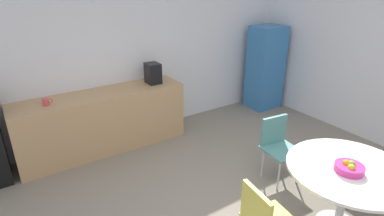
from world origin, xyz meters
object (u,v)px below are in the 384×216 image
Objects in this scene: fruit_bowl at (349,168)px; locker_cabinet at (265,68)px; round_table at (348,178)px; mug_white at (46,102)px; mug_green at (148,79)px; coffee_maker at (153,73)px; chair_teal at (278,141)px.

locker_cabinet is at bearing 57.91° from fruit_bowl.
fruit_bowl is at bearing -161.50° from round_table.
mug_white and mug_green have the same top height.
coffee_maker is at bearing 177.60° from locker_cabinet.
locker_cabinet is at bearing 48.70° from chair_teal.
mug_white is 1.00× the size of mug_green.
coffee_maker is (-0.76, 1.94, 0.54)m from chair_teal.
fruit_bowl is at bearing -53.48° from mug_white.
mug_white is 1.59m from coffee_maker.
coffee_maker reaches higher than round_table.
mug_green is at bearing 111.68° from chair_teal.
mug_green is at bearing 101.42° from fruit_bowl.
chair_teal is 2.16m from coffee_maker.
mug_green is at bearing 5.15° from mug_white.
locker_cabinet is 3.97m from mug_white.
round_table is at bearing -52.47° from mug_white.
locker_cabinet is 2.40m from coffee_maker.
mug_white reaches higher than fruit_bowl.
locker_cabinet is at bearing -4.35° from mug_green.
mug_white is 1.55m from mug_green.
chair_teal is at bearing -131.30° from locker_cabinet.
fruit_bowl is (-0.06, -0.02, 0.16)m from round_table.
chair_teal is 3.05m from mug_white.
fruit_bowl is 3.64m from mug_white.
coffee_maker is (-0.64, 2.96, 0.44)m from round_table.
locker_cabinet is 3.35m from round_table.
coffee_maker reaches higher than fruit_bowl.
fruit_bowl is at bearing -79.05° from coffee_maker.
chair_teal is at bearing -68.55° from coffee_maker.
mug_white is 0.40× the size of coffee_maker.
mug_green reaches higher than round_table.
round_table is (-1.74, -2.86, -0.19)m from locker_cabinet.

